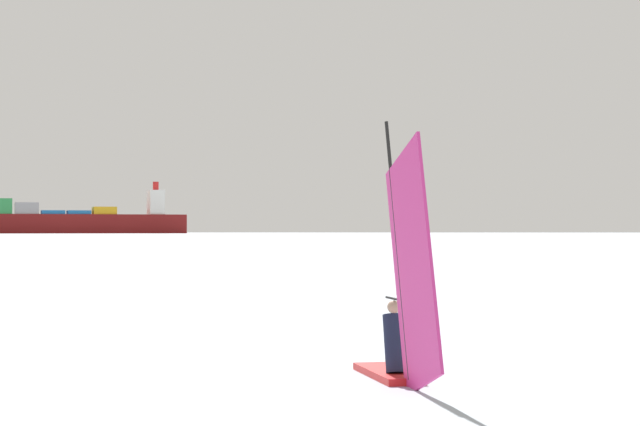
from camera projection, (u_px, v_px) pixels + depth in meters
ground_plane at (507, 360)px, 21.71m from camera, size 4000.00×4000.00×0.00m
windsurfer at (402, 308)px, 18.34m from camera, size 1.12×4.05×4.52m
cargo_ship at (62, 220)px, 768.98m from camera, size 168.23×45.72×35.89m
distant_headland at (222, 216)px, 1601.57m from camera, size 913.52×421.43×44.49m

